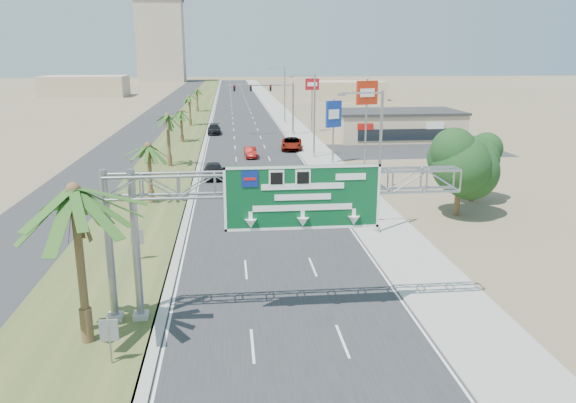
% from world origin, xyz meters
% --- Properties ---
extents(road, '(12.00, 300.00, 0.02)m').
position_xyz_m(road, '(0.00, 110.00, 0.01)').
color(road, '#28282B').
rests_on(road, ground).
extents(sidewalk_right, '(4.00, 300.00, 0.10)m').
position_xyz_m(sidewalk_right, '(8.50, 110.00, 0.05)').
color(sidewalk_right, '#9E9B93').
rests_on(sidewalk_right, ground).
extents(median_grass, '(7.00, 300.00, 0.12)m').
position_xyz_m(median_grass, '(-10.00, 110.00, 0.06)').
color(median_grass, '#394E22').
rests_on(median_grass, ground).
extents(opposing_road, '(8.00, 300.00, 0.02)m').
position_xyz_m(opposing_road, '(-17.00, 110.00, 0.01)').
color(opposing_road, '#28282B').
rests_on(opposing_road, ground).
extents(sign_gantry, '(16.75, 1.24, 7.50)m').
position_xyz_m(sign_gantry, '(-1.06, 9.93, 6.06)').
color(sign_gantry, gray).
rests_on(sign_gantry, ground).
extents(palm_near, '(5.70, 5.70, 8.35)m').
position_xyz_m(palm_near, '(-9.20, 8.00, 6.93)').
color(palm_near, brown).
rests_on(palm_near, ground).
extents(palm_row_b, '(3.99, 3.99, 5.95)m').
position_xyz_m(palm_row_b, '(-9.50, 32.00, 4.90)').
color(palm_row_b, brown).
rests_on(palm_row_b, ground).
extents(palm_row_c, '(3.99, 3.99, 6.75)m').
position_xyz_m(palm_row_c, '(-9.50, 48.00, 5.66)').
color(palm_row_c, brown).
rests_on(palm_row_c, ground).
extents(palm_row_d, '(3.99, 3.99, 5.45)m').
position_xyz_m(palm_row_d, '(-9.50, 66.00, 4.42)').
color(palm_row_d, brown).
rests_on(palm_row_d, ground).
extents(palm_row_e, '(3.99, 3.99, 6.15)m').
position_xyz_m(palm_row_e, '(-9.50, 85.00, 5.09)').
color(palm_row_e, brown).
rests_on(palm_row_e, ground).
extents(palm_row_f, '(3.99, 3.99, 5.75)m').
position_xyz_m(palm_row_f, '(-9.50, 110.00, 4.71)').
color(palm_row_f, brown).
rests_on(palm_row_f, ground).
extents(streetlight_near, '(3.27, 0.44, 10.00)m').
position_xyz_m(streetlight_near, '(7.30, 22.00, 4.69)').
color(streetlight_near, gray).
rests_on(streetlight_near, ground).
extents(streetlight_mid, '(3.27, 0.44, 10.00)m').
position_xyz_m(streetlight_mid, '(7.30, 52.00, 4.69)').
color(streetlight_mid, gray).
rests_on(streetlight_mid, ground).
extents(streetlight_far, '(3.27, 0.44, 10.00)m').
position_xyz_m(streetlight_far, '(7.30, 88.00, 4.69)').
color(streetlight_far, gray).
rests_on(streetlight_far, ground).
extents(signal_mast, '(10.28, 0.71, 8.00)m').
position_xyz_m(signal_mast, '(5.17, 71.97, 4.85)').
color(signal_mast, gray).
rests_on(signal_mast, ground).
extents(store_building, '(18.00, 10.00, 4.00)m').
position_xyz_m(store_building, '(22.00, 66.00, 2.00)').
color(store_building, tan).
rests_on(store_building, ground).
extents(oak_near, '(4.50, 4.50, 6.80)m').
position_xyz_m(oak_near, '(15.00, 26.00, 4.53)').
color(oak_near, brown).
rests_on(oak_near, ground).
extents(oak_far, '(3.50, 3.50, 5.60)m').
position_xyz_m(oak_far, '(18.00, 30.00, 3.82)').
color(oak_far, brown).
rests_on(oak_far, ground).
extents(median_signback_a, '(0.75, 0.08, 2.08)m').
position_xyz_m(median_signback_a, '(-7.80, 6.00, 1.45)').
color(median_signback_a, gray).
rests_on(median_signback_a, ground).
extents(median_signback_b, '(0.75, 0.08, 2.08)m').
position_xyz_m(median_signback_b, '(-8.50, 18.00, 1.45)').
color(median_signback_b, gray).
rests_on(median_signback_b, ground).
extents(tower_distant, '(20.00, 16.00, 35.00)m').
position_xyz_m(tower_distant, '(-32.00, 250.00, 17.50)').
color(tower_distant, tan).
rests_on(tower_distant, ground).
extents(building_distant_left, '(24.00, 14.00, 6.00)m').
position_xyz_m(building_distant_left, '(-45.00, 160.00, 3.00)').
color(building_distant_left, tan).
rests_on(building_distant_left, ground).
extents(building_distant_right, '(20.00, 12.00, 5.00)m').
position_xyz_m(building_distant_right, '(30.00, 140.00, 2.50)').
color(building_distant_right, tan).
rests_on(building_distant_right, ground).
extents(car_left_lane, '(2.05, 4.79, 1.61)m').
position_xyz_m(car_left_lane, '(-4.46, 41.52, 0.81)').
color(car_left_lane, black).
rests_on(car_left_lane, ground).
extents(car_mid_lane, '(1.57, 3.98, 1.29)m').
position_xyz_m(car_mid_lane, '(-0.23, 52.99, 0.64)').
color(car_mid_lane, '#6A0D09').
rests_on(car_mid_lane, ground).
extents(car_right_lane, '(3.28, 5.96, 1.58)m').
position_xyz_m(car_right_lane, '(5.45, 58.28, 0.79)').
color(car_right_lane, gray).
rests_on(car_right_lane, ground).
extents(car_far, '(2.17, 5.13, 1.48)m').
position_xyz_m(car_far, '(-5.12, 74.49, 0.74)').
color(car_far, black).
rests_on(car_far, ground).
extents(pole_sign_red_near, '(2.38, 1.02, 9.92)m').
position_xyz_m(pole_sign_red_near, '(11.37, 41.91, 7.87)').
color(pole_sign_red_near, gray).
rests_on(pole_sign_red_near, ground).
extents(pole_sign_blue, '(1.95, 1.09, 7.43)m').
position_xyz_m(pole_sign_blue, '(9.12, 48.12, 5.45)').
color(pole_sign_blue, gray).
rests_on(pole_sign_blue, ground).
extents(pole_sign_red_far, '(2.20, 0.37, 8.75)m').
position_xyz_m(pole_sign_red_far, '(10.62, 75.10, 6.92)').
color(pole_sign_red_far, gray).
rests_on(pole_sign_red_far, ground).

